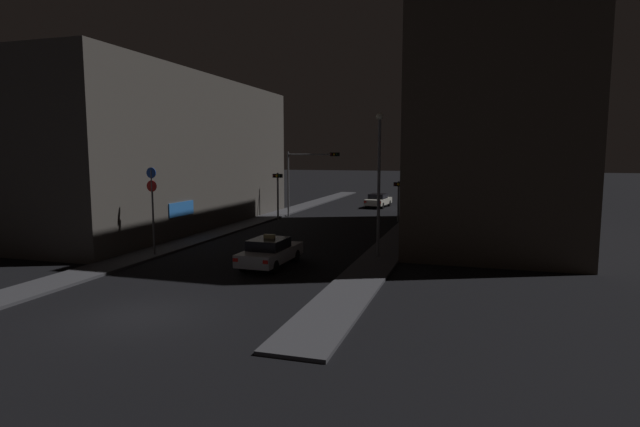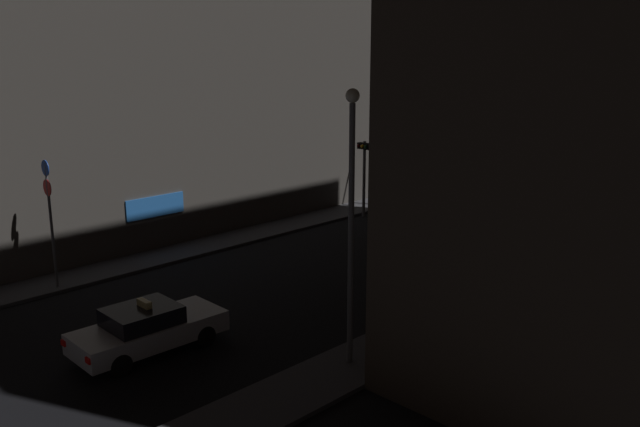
% 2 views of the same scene
% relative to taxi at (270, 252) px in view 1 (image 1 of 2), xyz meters
% --- Properties ---
extents(ground_plane, '(300.00, 300.00, 0.00)m').
position_rel_taxi_xyz_m(ground_plane, '(-1.32, -8.40, -0.74)').
color(ground_plane, black).
extents(sidewalk_left, '(2.07, 57.30, 0.13)m').
position_rel_taxi_xyz_m(sidewalk_left, '(-7.52, 18.25, -0.67)').
color(sidewalk_left, '#424247').
rests_on(sidewalk_left, ground_plane).
extents(sidewalk_right, '(2.07, 57.30, 0.13)m').
position_rel_taxi_xyz_m(sidewalk_right, '(4.88, 18.25, -0.67)').
color(sidewalk_right, '#424247').
rests_on(sidewalk_right, ground_plane).
extents(building_facade_left, '(8.79, 26.43, 11.12)m').
position_rel_taxi_xyz_m(building_facade_left, '(-12.91, 10.96, 4.82)').
color(building_facade_left, '#514C47').
rests_on(building_facade_left, ground_plane).
extents(building_facade_right, '(9.22, 20.76, 22.46)m').
position_rel_taxi_xyz_m(building_facade_right, '(10.49, 13.15, 10.50)').
color(building_facade_right, '#473D33').
rests_on(building_facade_right, ground_plane).
extents(taxi, '(1.93, 4.50, 1.62)m').
position_rel_taxi_xyz_m(taxi, '(0.00, 0.00, 0.00)').
color(taxi, '#B7B7BC').
rests_on(taxi, ground_plane).
extents(far_car, '(2.20, 4.60, 1.42)m').
position_rel_taxi_xyz_m(far_car, '(0.00, 29.06, -0.00)').
color(far_car, silver).
rests_on(far_car, ground_plane).
extents(traffic_light_overhead, '(4.74, 0.42, 5.73)m').
position_rel_taxi_xyz_m(traffic_light_overhead, '(-4.48, 19.15, 3.40)').
color(traffic_light_overhead, slate).
rests_on(traffic_light_overhead, ground_plane).
extents(traffic_light_left_kerb, '(0.80, 0.42, 3.96)m').
position_rel_taxi_xyz_m(traffic_light_left_kerb, '(-6.23, 16.65, 2.08)').
color(traffic_light_left_kerb, slate).
rests_on(traffic_light_left_kerb, ground_plane).
extents(traffic_light_right_kerb, '(0.80, 0.42, 3.31)m').
position_rel_taxi_xyz_m(traffic_light_right_kerb, '(3.59, 18.55, 1.66)').
color(traffic_light_right_kerb, slate).
rests_on(traffic_light_right_kerb, ground_plane).
extents(sign_pole_left, '(0.61, 0.10, 4.69)m').
position_rel_taxi_xyz_m(sign_pole_left, '(-6.94, 0.44, 2.22)').
color(sign_pole_left, slate).
rests_on(sign_pole_left, sidewalk_left).
extents(street_lamp_near_block, '(0.37, 0.37, 7.51)m').
position_rel_taxi_xyz_m(street_lamp_near_block, '(4.72, 3.51, 3.78)').
color(street_lamp_near_block, slate).
rests_on(street_lamp_near_block, sidewalk_right).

